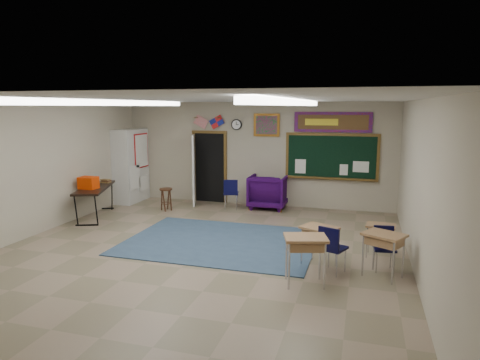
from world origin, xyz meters
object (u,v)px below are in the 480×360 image
(student_desk_front_right, at_px, (380,239))
(folding_table, at_px, (95,201))
(wingback_armchair, at_px, (268,191))
(student_desk_front_left, at_px, (319,244))
(wooden_stool, at_px, (166,199))

(student_desk_front_right, relative_size, folding_table, 0.31)
(wingback_armchair, distance_m, folding_table, 4.72)
(student_desk_front_left, distance_m, folding_table, 6.29)
(folding_table, xyz_separation_m, wooden_stool, (1.46, 1.18, -0.12))
(wingback_armchair, distance_m, student_desk_front_right, 4.47)
(wingback_armchair, xyz_separation_m, wooden_stool, (-2.67, -1.11, -0.16))
(wooden_stool, bearing_deg, folding_table, -141.17)
(wingback_armchair, bearing_deg, student_desk_front_right, 130.75)
(wingback_armchair, relative_size, wooden_stool, 1.69)
(wingback_armchair, height_order, folding_table, folding_table)
(wooden_stool, bearing_deg, wingback_armchair, 22.55)
(wingback_armchair, xyz_separation_m, folding_table, (-4.13, -2.29, -0.04))
(student_desk_front_left, bearing_deg, folding_table, -171.61)
(student_desk_front_right, bearing_deg, wooden_stool, 164.84)
(wingback_armchair, bearing_deg, folding_table, 28.37)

